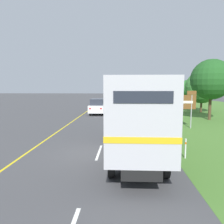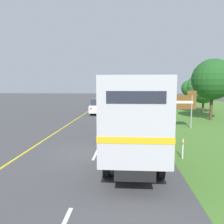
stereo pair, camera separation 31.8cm
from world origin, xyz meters
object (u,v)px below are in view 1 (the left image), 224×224
roadside_tree_mid (202,87)px  delineator_post (186,148)px  roadside_tree_near (211,80)px  lead_car_silver_ahead (127,100)px  horse_trailer_truck (135,114)px  highway_sign (182,103)px  roadside_tree_far (188,88)px  lead_car_white (98,106)px

roadside_tree_mid → delineator_post: bearing=-111.2°
roadside_tree_near → roadside_tree_mid: (1.58, 6.93, -0.77)m
delineator_post → roadside_tree_mid: bearing=68.8°
lead_car_silver_ahead → delineator_post: (2.24, -28.87, -0.53)m
roadside_tree_mid → delineator_post: (-7.53, -19.40, -2.83)m
horse_trailer_truck → highway_sign: 8.60m
horse_trailer_truck → roadside_tree_far: 28.75m
lead_car_silver_ahead → highway_sign: 21.55m
highway_sign → roadside_tree_far: 20.30m
horse_trailer_truck → roadside_tree_near: size_ratio=1.44×
horse_trailer_truck → lead_car_white: size_ratio=2.02×
lead_car_silver_ahead → roadside_tree_mid: (9.77, -9.46, 2.30)m
lead_car_white → delineator_post: (6.08, -16.61, -0.46)m
horse_trailer_truck → roadside_tree_far: size_ratio=1.96×
lead_car_white → roadside_tree_near: roadside_tree_near is taller
lead_car_white → horse_trailer_truck: bearing=-77.3°
lead_car_white → lead_car_silver_ahead: 12.85m
roadside_tree_near → horse_trailer_truck: bearing=-124.4°
horse_trailer_truck → roadside_tree_near: (8.35, 12.20, 2.04)m
horse_trailer_truck → roadside_tree_mid: 21.59m
horse_trailer_truck → roadside_tree_mid: (9.93, 19.13, 1.27)m
roadside_tree_mid → delineator_post: 21.01m
lead_car_white → lead_car_silver_ahead: (3.85, 12.26, 0.07)m
lead_car_white → highway_sign: bearing=-48.1°
roadside_tree_far → horse_trailer_truck: bearing=-111.0°
highway_sign → roadside_tree_near: size_ratio=0.50×
horse_trailer_truck → delineator_post: 2.88m
horse_trailer_truck → lead_car_silver_ahead: horse_trailer_truck is taller
roadside_tree_near → roadside_tree_far: roadside_tree_near is taller
roadside_tree_far → delineator_post: roadside_tree_far is taller
highway_sign → roadside_tree_mid: (5.67, 11.67, 1.30)m
lead_car_white → lead_car_silver_ahead: size_ratio=0.95×
lead_car_silver_ahead → roadside_tree_far: size_ratio=1.02×
roadside_tree_near → delineator_post: 14.29m
horse_trailer_truck → roadside_tree_far: (10.31, 26.82, 1.06)m
delineator_post → roadside_tree_near: bearing=64.5°
horse_trailer_truck → roadside_tree_mid: size_ratio=1.62×
highway_sign → roadside_tree_near: 6.59m
lead_car_silver_ahead → delineator_post: lead_car_silver_ahead is taller
roadside_tree_mid → roadside_tree_near: bearing=-102.8°
roadside_tree_mid → lead_car_white: bearing=-168.4°
roadside_tree_near → roadside_tree_far: 14.78m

